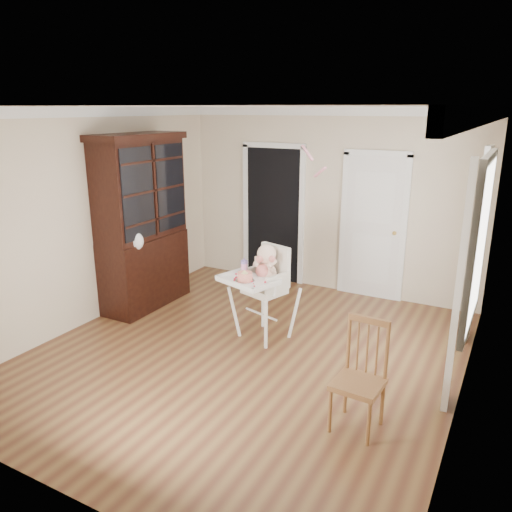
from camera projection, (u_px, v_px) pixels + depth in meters
The scene contains 16 objects.
floor at pixel (246, 354), 5.68m from camera, with size 5.00×5.00×0.00m, color #56301D.
ceiling at pixel (244, 106), 4.91m from camera, with size 5.00×5.00×0.00m, color white.
wall_back at pixel (328, 202), 7.40m from camera, with size 4.50×4.50×0.00m, color beige.
wall_left at pixel (91, 218), 6.32m from camera, with size 5.00×5.00×0.00m, color beige.
wall_right at pixel (473, 271), 4.27m from camera, with size 5.00×5.00×0.00m, color beige.
crown_molding at pixel (244, 113), 4.92m from camera, with size 4.50×5.00×0.12m, color white, non-canonical shape.
doorway at pixel (273, 212), 7.87m from camera, with size 1.06×0.05×2.22m.
closet_door at pixel (373, 228), 7.15m from camera, with size 0.96×0.09×2.13m.
window_right at pixel (473, 254), 4.99m from camera, with size 0.13×1.84×2.30m.
high_chair at pixel (264, 282), 5.90m from camera, with size 0.86×0.97×1.15m.
baby at pixel (266, 267), 5.86m from camera, with size 0.33×0.31×0.54m.
cake at pixel (245, 277), 5.65m from camera, with size 0.22×0.22×0.10m.
sippy_cup at pixel (244, 267), 5.90m from camera, with size 0.08×0.08×0.20m.
china_cabinet at pixel (142, 223), 6.79m from camera, with size 0.63×1.41×2.37m.
dining_chair at pixel (360, 380), 4.26m from camera, with size 0.42×0.42×0.98m.
streamer at pixel (307, 152), 6.01m from camera, with size 0.03×0.50×0.02m, color pink, non-canonical shape.
Camera 1 is at (2.54, -4.45, 2.69)m, focal length 35.00 mm.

